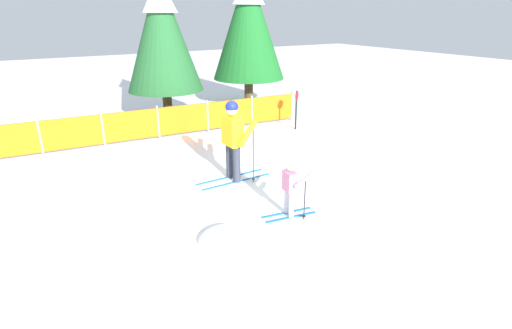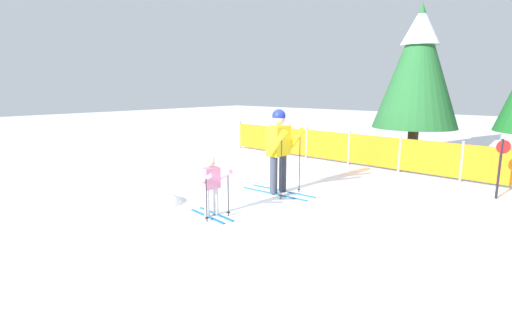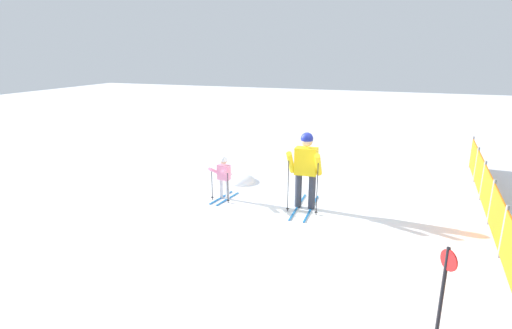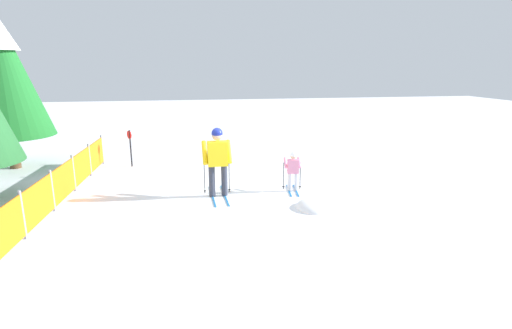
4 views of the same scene
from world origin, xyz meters
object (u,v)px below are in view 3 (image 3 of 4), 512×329
object	(u,v)px
skier_child	(223,175)
safety_fence	(491,202)
trail_marker	(444,281)
skier_adult	(306,164)

from	to	relation	value
skier_child	safety_fence	distance (m)	6.01
safety_fence	trail_marker	size ratio (longest dim) A/B	7.59
skier_adult	trail_marker	xyz separation A→B (m)	(3.68, 2.66, -0.31)
skier_adult	safety_fence	xyz separation A→B (m)	(-0.45, 3.93, -0.58)
skier_adult	trail_marker	world-z (taller)	skier_adult
skier_child	skier_adult	bearing A→B (deg)	100.61
safety_fence	skier_adult	bearing A→B (deg)	-83.41
skier_child	safety_fence	bearing A→B (deg)	103.36
skier_child	trail_marker	world-z (taller)	trail_marker
skier_adult	safety_fence	world-z (taller)	skier_adult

